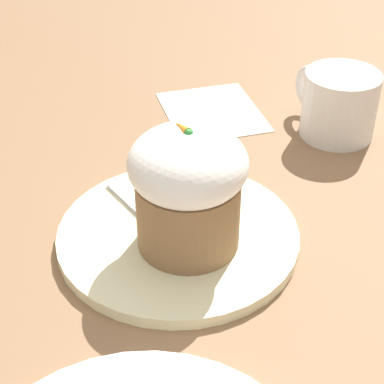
{
  "coord_description": "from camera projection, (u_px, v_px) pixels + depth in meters",
  "views": [
    {
      "loc": [
        -0.39,
        0.23,
        0.38
      ],
      "look_at": [
        -0.02,
        -0.0,
        0.06
      ],
      "focal_mm": 60.0,
      "sensor_mm": 36.0,
      "label": 1
    }
  ],
  "objects": [
    {
      "name": "ground_plane",
      "position": [
        178.0,
        240.0,
        0.59
      ],
      "size": [
        4.0,
        4.0,
        0.0
      ],
      "primitive_type": "plane",
      "color": "#846042"
    },
    {
      "name": "dessert_plate",
      "position": [
        178.0,
        235.0,
        0.59
      ],
      "size": [
        0.22,
        0.22,
        0.01
      ],
      "color": "beige",
      "rests_on": "ground_plane"
    },
    {
      "name": "carrot_cake",
      "position": [
        192.0,
        185.0,
        0.54
      ],
      "size": [
        0.1,
        0.1,
        0.12
      ],
      "color": "olive",
      "rests_on": "dessert_plate"
    },
    {
      "name": "spoon",
      "position": [
        159.0,
        227.0,
        0.58
      ],
      "size": [
        0.12,
        0.04,
        0.01
      ],
      "color": "#B7B7BC",
      "rests_on": "dessert_plate"
    },
    {
      "name": "coffee_cup",
      "position": [
        338.0,
        104.0,
        0.73
      ],
      "size": [
        0.12,
        0.08,
        0.08
      ],
      "color": "white",
      "rests_on": "ground_plane"
    },
    {
      "name": "paper_napkin",
      "position": [
        212.0,
        111.0,
        0.79
      ],
      "size": [
        0.16,
        0.14,
        0.0
      ],
      "color": "white",
      "rests_on": "ground_plane"
    }
  ]
}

